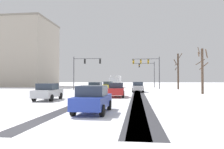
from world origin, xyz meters
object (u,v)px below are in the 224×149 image
at_px(bare_tree_sidewalk_far, 178,70).
at_px(traffic_signal_near_right, 148,66).
at_px(car_blue_sixth, 93,99).
at_px(bare_tree_sidewalk_mid, 202,69).
at_px(car_white_second, 138,87).
at_px(office_building_far_left_block, 5,54).
at_px(car_dark_green_third, 96,88).
at_px(car_yellow_cab_lead, 108,86).
at_px(car_silver_fifth, 48,92).
at_px(traffic_signal_near_left, 83,66).
at_px(box_truck_delivery, 115,81).
at_px(traffic_signal_far_right, 148,70).
at_px(car_red_fourth, 116,90).

bearing_deg(bare_tree_sidewalk_far, traffic_signal_near_right, -157.09).
bearing_deg(car_blue_sixth, bare_tree_sidewalk_mid, 57.24).
xyz_separation_m(car_white_second, office_building_far_left_block, (-39.59, 25.48, 8.90)).
relative_size(car_dark_green_third, car_blue_sixth, 1.00).
height_order(car_yellow_cab_lead, office_building_far_left_block, office_building_far_left_block).
height_order(traffic_signal_near_right, car_silver_fifth, traffic_signal_near_right).
height_order(traffic_signal_near_left, car_dark_green_third, traffic_signal_near_left).
xyz_separation_m(traffic_signal_near_left, box_truck_delivery, (5.05, 12.63, -2.99)).
bearing_deg(car_blue_sixth, traffic_signal_near_left, 105.41).
height_order(traffic_signal_far_right, traffic_signal_near_left, same).
relative_size(traffic_signal_near_right, car_dark_green_third, 1.58).
bearing_deg(traffic_signal_near_left, car_silver_fifth, -84.90).
distance_m(box_truck_delivery, office_building_far_left_block, 35.62).
xyz_separation_m(car_blue_sixth, bare_tree_sidewalk_far, (11.10, 32.74, 3.07)).
bearing_deg(traffic_signal_near_right, car_yellow_cab_lead, -163.98).
distance_m(traffic_signal_far_right, bare_tree_sidewalk_far, 10.78).
height_order(car_blue_sixth, office_building_far_left_block, office_building_far_left_block).
distance_m(box_truck_delivery, bare_tree_sidewalk_mid, 26.92).
height_order(car_red_fourth, box_truck_delivery, box_truck_delivery).
bearing_deg(traffic_signal_near_left, car_red_fourth, -63.87).
bearing_deg(traffic_signal_near_left, traffic_signal_near_right, 8.78).
distance_m(traffic_signal_far_right, car_blue_sixth, 42.50).
xyz_separation_m(car_white_second, car_dark_green_third, (-5.83, -5.36, 0.00)).
relative_size(traffic_signal_near_left, office_building_far_left_block, 0.23).
bearing_deg(traffic_signal_far_right, bare_tree_sidewalk_mid, -75.71).
relative_size(car_yellow_cab_lead, car_red_fourth, 1.00).
relative_size(car_blue_sixth, box_truck_delivery, 0.55).
bearing_deg(traffic_signal_far_right, traffic_signal_near_left, -133.98).
bearing_deg(box_truck_delivery, traffic_signal_near_left, -111.81).
distance_m(car_blue_sixth, box_truck_delivery, 40.89).
bearing_deg(traffic_signal_near_left, car_white_second, -30.92).
height_order(car_yellow_cab_lead, box_truck_delivery, box_truck_delivery).
bearing_deg(office_building_far_left_block, traffic_signal_far_right, -7.19).
relative_size(traffic_signal_near_left, car_dark_green_third, 1.58).
height_order(car_white_second, car_blue_sixth, same).
bearing_deg(office_building_far_left_block, car_red_fourth, -43.81).
relative_size(car_yellow_cab_lead, car_silver_fifth, 1.01).
bearing_deg(traffic_signal_near_left, car_blue_sixth, -74.59).
bearing_deg(bare_tree_sidewalk_mid, car_dark_green_third, -173.70).
distance_m(car_silver_fifth, car_blue_sixth, 9.25).
relative_size(traffic_signal_near_right, office_building_far_left_block, 0.23).
xyz_separation_m(traffic_signal_near_left, bare_tree_sidewalk_mid, (19.41, -10.06, -1.17)).
distance_m(traffic_signal_far_right, office_building_far_left_block, 43.02).
height_order(box_truck_delivery, bare_tree_sidewalk_mid, bare_tree_sidewalk_mid).
bearing_deg(office_building_far_left_block, car_dark_green_third, -42.41).
bearing_deg(traffic_signal_near_right, bare_tree_sidewalk_mid, -60.68).
bearing_deg(car_silver_fifth, box_truck_delivery, 84.61).
relative_size(car_yellow_cab_lead, car_dark_green_third, 1.02).
distance_m(traffic_signal_near_right, traffic_signal_near_left, 12.81).
xyz_separation_m(traffic_signal_near_right, car_red_fourth, (-4.61, -18.36, -3.95)).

